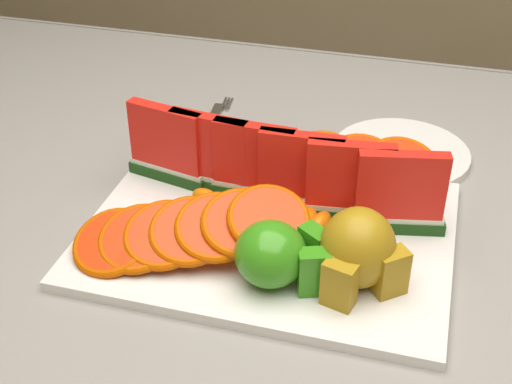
# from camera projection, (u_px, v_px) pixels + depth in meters

# --- Properties ---
(table) EXTENTS (1.40, 0.90, 0.75)m
(table) POSITION_uv_depth(u_px,v_px,m) (306.00, 300.00, 0.86)
(table) COLOR #43241A
(table) RESTS_ON ground
(tablecloth) EXTENTS (1.53, 1.03, 0.20)m
(tablecloth) POSITION_uv_depth(u_px,v_px,m) (308.00, 260.00, 0.83)
(tablecloth) COLOR gray
(tablecloth) RESTS_ON table
(platter) EXTENTS (0.40, 0.30, 0.01)m
(platter) POSITION_uv_depth(u_px,v_px,m) (269.00, 233.00, 0.79)
(platter) COLOR silver
(platter) RESTS_ON tablecloth
(apple_cluster) EXTENTS (0.10, 0.09, 0.07)m
(apple_cluster) POSITION_uv_depth(u_px,v_px,m) (278.00, 255.00, 0.70)
(apple_cluster) COLOR #0E810B
(apple_cluster) RESTS_ON platter
(pear_cluster) EXTENTS (0.09, 0.10, 0.08)m
(pear_cluster) POSITION_uv_depth(u_px,v_px,m) (359.00, 252.00, 0.70)
(pear_cluster) COLOR #9B6806
(pear_cluster) RESTS_ON platter
(side_plate) EXTENTS (0.23, 0.23, 0.01)m
(side_plate) POSITION_uv_depth(u_px,v_px,m) (401.00, 153.00, 0.94)
(side_plate) COLOR silver
(side_plate) RESTS_ON tablecloth
(fork) EXTENTS (0.03, 0.20, 0.00)m
(fork) POSITION_uv_depth(u_px,v_px,m) (210.00, 129.00, 1.00)
(fork) COLOR silver
(fork) RESTS_ON tablecloth
(watermelon_row) EXTENTS (0.39, 0.07, 0.10)m
(watermelon_row) POSITION_uv_depth(u_px,v_px,m) (277.00, 169.00, 0.81)
(watermelon_row) COLOR #0D3B0E
(watermelon_row) RESTS_ON platter
(orange_fan_front) EXTENTS (0.27, 0.16, 0.07)m
(orange_fan_front) POSITION_uv_depth(u_px,v_px,m) (190.00, 231.00, 0.74)
(orange_fan_front) COLOR orange
(orange_fan_front) RESTS_ON platter
(orange_fan_back) EXTENTS (0.34, 0.12, 0.05)m
(orange_fan_back) POSITION_uv_depth(u_px,v_px,m) (303.00, 156.00, 0.88)
(orange_fan_back) COLOR orange
(orange_fan_back) RESTS_ON platter
(tangerine_segments) EXTENTS (0.22, 0.08, 0.02)m
(tangerine_segments) POSITION_uv_depth(u_px,v_px,m) (288.00, 214.00, 0.79)
(tangerine_segments) COLOR orange
(tangerine_segments) RESTS_ON platter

